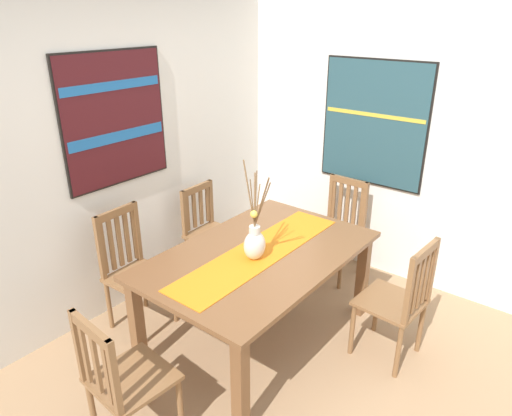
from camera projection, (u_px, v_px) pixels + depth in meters
name	position (u px, v px, depth m)	size (l,w,h in m)	color
ground_plane	(303.00, 392.00, 3.11)	(6.40, 6.40, 0.03)	#A37F5B
wall_back	(111.00, 149.00, 3.63)	(6.40, 0.12, 2.70)	silver
wall_side	(429.00, 139.00, 3.91)	(0.12, 6.40, 2.70)	silver
dining_table	(259.00, 264.00, 3.36)	(1.70, 1.09, 0.75)	brown
table_runner	(259.00, 252.00, 3.32)	(1.57, 0.36, 0.01)	orange
centerpiece_vase	(255.00, 242.00, 3.18)	(0.19, 0.28, 0.71)	silver
chair_0	(339.00, 226.00, 4.34)	(0.43, 0.43, 0.93)	brown
chair_1	(209.00, 231.00, 4.29)	(0.43, 0.43, 0.89)	brown
chair_2	(133.00, 268.00, 3.61)	(0.44, 0.44, 0.97)	brown
chair_3	(400.00, 299.00, 3.23)	(0.45, 0.45, 0.95)	brown
chair_4	(123.00, 379.00, 2.56)	(0.45, 0.45, 0.92)	brown
painting_on_back_wall	(115.00, 119.00, 3.52)	(0.92, 0.05, 1.01)	black
painting_on_side_wall	(374.00, 124.00, 4.11)	(0.05, 0.99, 1.11)	black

